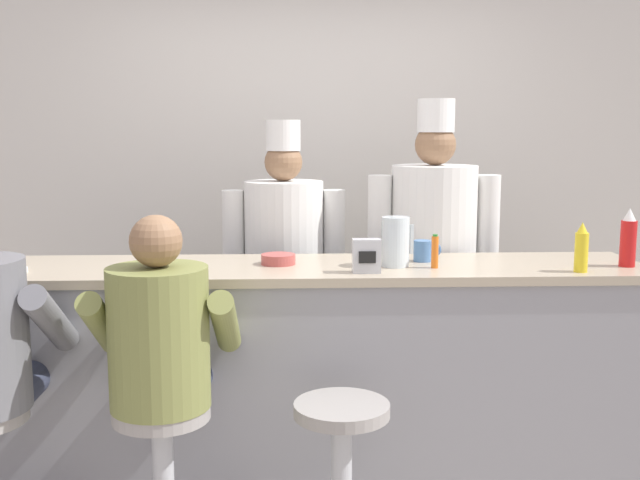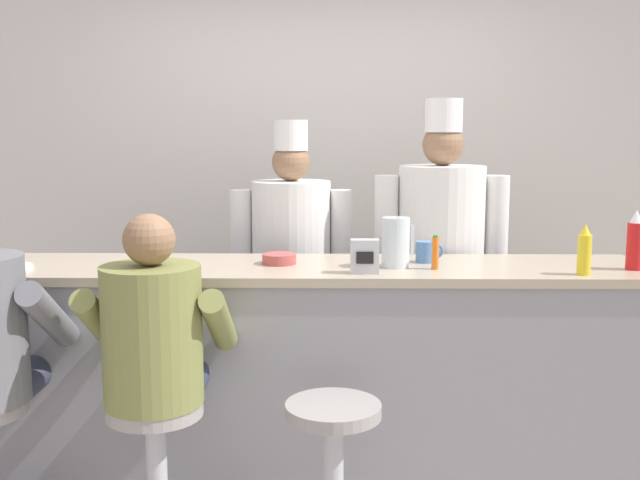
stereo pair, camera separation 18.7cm
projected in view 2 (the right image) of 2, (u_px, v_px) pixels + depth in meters
The scene contains 14 objects.
wall_back at pixel (317, 178), 4.74m from camera, with size 10.00×0.06×2.70m.
diner_counter at pixel (312, 374), 3.49m from camera, with size 3.06×0.63×1.04m.
ketchup_bottle_red at pixel (635, 242), 3.28m from camera, with size 0.07×0.07×0.26m.
mustard_bottle_yellow at pixel (584, 251), 3.17m from camera, with size 0.06×0.06×0.22m.
hot_sauce_bottle_orange at pixel (435, 253), 3.30m from camera, with size 0.03×0.03×0.15m.
water_pitcher_clear at pixel (396, 242), 3.34m from camera, with size 0.14×0.13×0.22m.
breakfast_plate at pixel (6, 267), 3.29m from camera, with size 0.23×0.23×0.05m.
cereal_bowl at pixel (279, 259), 3.44m from camera, with size 0.16×0.16×0.05m.
coffee_mug_blue at pixel (426, 252), 3.47m from camera, with size 0.13×0.08×0.10m.
napkin_dispenser_chrome at pixel (365, 256), 3.21m from camera, with size 0.12×0.07×0.15m.
diner_seated_olive at pixel (155, 347), 2.87m from camera, with size 0.58×0.57×1.34m.
empty_stool_round at pixel (333, 453), 2.89m from camera, with size 0.37×0.37×0.61m.
cook_in_whites_near at pixel (291, 262), 4.09m from camera, with size 0.67×0.43×1.70m.
cook_in_whites_far at pixel (440, 254), 3.98m from camera, with size 0.71×0.45×1.81m.
Camera 2 is at (0.09, -3.04, 1.65)m, focal length 42.00 mm.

